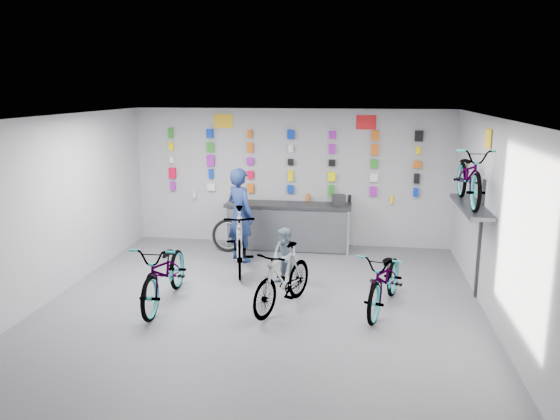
% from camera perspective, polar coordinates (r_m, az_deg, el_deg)
% --- Properties ---
extents(floor, '(8.00, 8.00, 0.00)m').
position_cam_1_polar(floor, '(8.66, -2.25, -10.71)').
color(floor, '#505055').
rests_on(floor, ground).
extents(ceiling, '(8.00, 8.00, 0.00)m').
position_cam_1_polar(ceiling, '(7.96, -2.44, 9.54)').
color(ceiling, white).
rests_on(ceiling, wall_back).
extents(wall_back, '(7.00, 0.00, 7.00)m').
position_cam_1_polar(wall_back, '(12.06, 1.16, 3.42)').
color(wall_back, '#AFAFB1').
rests_on(wall_back, floor).
extents(wall_front, '(7.00, 0.00, 7.00)m').
position_cam_1_polar(wall_front, '(4.52, -11.94, -12.90)').
color(wall_front, '#AFAFB1').
rests_on(wall_front, floor).
extents(wall_left, '(0.00, 8.00, 8.00)m').
position_cam_1_polar(wall_left, '(9.46, -23.67, -0.21)').
color(wall_left, '#AFAFB1').
rests_on(wall_left, floor).
extents(wall_right, '(0.00, 8.00, 8.00)m').
position_cam_1_polar(wall_right, '(8.30, 22.17, -1.76)').
color(wall_right, '#AFAFB1').
rests_on(wall_right, floor).
extents(counter, '(2.70, 0.66, 1.00)m').
position_cam_1_polar(counter, '(11.82, 0.86, -1.78)').
color(counter, black).
rests_on(counter, floor).
extents(merch_wall, '(5.56, 0.08, 1.57)m').
position_cam_1_polar(merch_wall, '(11.94, 1.35, 4.79)').
color(merch_wall, purple).
rests_on(merch_wall, wall_back).
extents(wall_bracket, '(0.39, 1.90, 2.00)m').
position_cam_1_polar(wall_bracket, '(9.41, 19.45, -0.15)').
color(wall_bracket, '#333338').
rests_on(wall_bracket, wall_right).
extents(sign_left, '(0.42, 0.02, 0.30)m').
position_cam_1_polar(sign_left, '(12.18, -5.94, 9.23)').
color(sign_left, yellow).
rests_on(sign_left, wall_back).
extents(sign_right, '(0.42, 0.02, 0.30)m').
position_cam_1_polar(sign_right, '(11.81, 8.99, 9.04)').
color(sign_right, red).
rests_on(sign_right, wall_back).
extents(sign_side, '(0.02, 0.40, 0.30)m').
position_cam_1_polar(sign_side, '(9.26, 20.92, 6.99)').
color(sign_side, yellow).
rests_on(sign_side, wall_right).
extents(bike_left, '(0.78, 2.07, 1.08)m').
position_cam_1_polar(bike_left, '(9.02, -11.94, -6.35)').
color(bike_left, gray).
rests_on(bike_left, floor).
extents(bike_center, '(1.10, 1.74, 1.02)m').
position_cam_1_polar(bike_center, '(8.65, 0.28, -7.10)').
color(bike_center, gray).
rests_on(bike_center, floor).
extents(bike_right, '(1.15, 2.01, 1.00)m').
position_cam_1_polar(bike_right, '(8.77, 10.95, -7.10)').
color(bike_right, gray).
rests_on(bike_right, floor).
extents(bike_service, '(0.96, 2.05, 1.19)m').
position_cam_1_polar(bike_service, '(10.46, -4.24, -3.12)').
color(bike_service, gray).
rests_on(bike_service, floor).
extents(bike_wall, '(0.63, 1.80, 0.95)m').
position_cam_1_polar(bike_wall, '(9.29, 19.24, 3.41)').
color(bike_wall, gray).
rests_on(bike_wall, wall_bracket).
extents(clerk, '(0.82, 0.79, 1.89)m').
position_cam_1_polar(clerk, '(10.94, -4.18, -0.52)').
color(clerk, navy).
rests_on(clerk, floor).
extents(customer, '(0.64, 0.63, 1.05)m').
position_cam_1_polar(customer, '(9.61, 0.51, -4.96)').
color(customer, slate).
rests_on(customer, floor).
extents(spare_wheel, '(0.71, 0.21, 0.71)m').
position_cam_1_polar(spare_wheel, '(11.73, -5.46, -2.66)').
color(spare_wheel, black).
rests_on(spare_wheel, floor).
extents(register, '(0.31, 0.33, 0.22)m').
position_cam_1_polar(register, '(11.60, 6.15, 1.03)').
color(register, black).
rests_on(register, counter).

